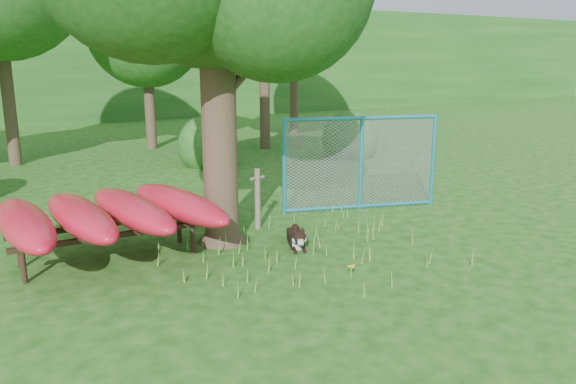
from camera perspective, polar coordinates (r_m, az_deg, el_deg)
ground at (r=8.44m, az=2.98°, el=-8.43°), size 80.00×80.00×0.00m
wooden_post at (r=10.49m, az=-3.12°, el=-0.53°), size 0.32×0.14×1.15m
kayak_rack at (r=9.22m, az=-17.95°, el=-2.10°), size 3.32×3.02×1.01m
husky_dog at (r=9.58m, az=0.90°, el=-4.72°), size 0.55×0.92×0.44m
fence_section at (r=11.89m, az=7.42°, el=2.93°), size 3.26×1.10×3.30m
wildflower_clump at (r=8.28m, az=6.46°, el=-7.61°), size 0.11×0.11×0.22m
bg_tree_c at (r=20.40m, az=-14.29°, el=15.79°), size 4.00×4.00×6.12m
bg_tree_e at (r=24.04m, az=0.64°, el=18.46°), size 4.60×4.60×7.55m
shrub_right at (r=18.39m, az=6.24°, el=3.55°), size 1.80×1.80×1.80m
shrub_mid at (r=17.06m, az=-8.07°, el=2.72°), size 1.80×1.80×1.80m
wooded_hillside at (r=34.80m, az=-23.79°, el=12.14°), size 80.00×12.00×6.00m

